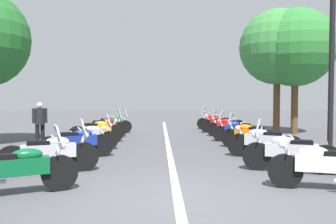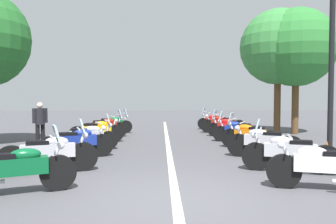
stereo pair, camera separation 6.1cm
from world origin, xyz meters
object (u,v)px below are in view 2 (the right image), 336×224
(motorcycle_left_row_2, at_px, (77,142))
(motorcycle_left_row_3, at_px, (88,136))
(motorcycle_right_row_7, at_px, (216,121))
(motorcycle_right_row_6, at_px, (223,124))
(motorcycle_right_row_5, at_px, (230,127))
(traffic_cone_1, at_px, (327,153))
(bystander_0, at_px, (40,121))
(motorcycle_right_row_4, at_px, (237,130))
(motorcycle_right_row_3, at_px, (249,135))
(motorcycle_left_row_6, at_px, (112,124))
(motorcycle_left_row_4, at_px, (97,131))
(roadside_tree_0, at_px, (278,47))
(motorcycle_right_row_1, at_px, (289,152))
(motorcycle_right_row_2, at_px, (264,142))
(motorcycle_right_row_0, at_px, (321,166))
(motorcycle_left_row_1, at_px, (50,152))
(motorcycle_left_row_5, at_px, (105,127))
(roadside_tree_1, at_px, (296,48))
(motorcycle_left_row_0, at_px, (17,168))
(street_lamp_twin_globe, at_px, (332,29))

(motorcycle_left_row_2, distance_m, motorcycle_left_row_3, 1.46)
(motorcycle_left_row_2, bearing_deg, motorcycle_right_row_7, 33.00)
(motorcycle_left_row_3, relative_size, motorcycle_right_row_6, 0.95)
(motorcycle_right_row_5, distance_m, traffic_cone_1, 6.02)
(motorcycle_right_row_5, relative_size, bystander_0, 1.22)
(motorcycle_left_row_3, relative_size, motorcycle_right_row_4, 1.05)
(motorcycle_right_row_3, bearing_deg, motorcycle_left_row_6, -12.88)
(motorcycle_left_row_4, distance_m, motorcycle_right_row_5, 5.73)
(motorcycle_right_row_4, height_order, roadside_tree_0, roadside_tree_0)
(motorcycle_right_row_4, bearing_deg, motorcycle_right_row_1, 107.89)
(motorcycle_right_row_1, xyz_separation_m, motorcycle_right_row_2, (1.74, 0.02, -0.01))
(motorcycle_right_row_0, bearing_deg, motorcycle_left_row_1, 1.06)
(motorcycle_right_row_7, distance_m, roadside_tree_0, 4.93)
(motorcycle_right_row_4, distance_m, motorcycle_right_row_6, 3.21)
(motorcycle_left_row_1, distance_m, motorcycle_left_row_5, 6.80)
(motorcycle_left_row_2, xyz_separation_m, motorcycle_left_row_3, (1.46, 0.03, -0.01))
(motorcycle_right_row_4, height_order, roadside_tree_1, roadside_tree_1)
(motorcycle_left_row_1, distance_m, motorcycle_right_row_6, 10.02)
(motorcycle_left_row_0, relative_size, motorcycle_right_row_2, 1.00)
(motorcycle_right_row_3, bearing_deg, motorcycle_right_row_2, 116.93)
(motorcycle_right_row_5, relative_size, motorcycle_right_row_6, 0.89)
(motorcycle_left_row_4, xyz_separation_m, street_lamp_twin_globe, (-3.90, -6.94, 3.06))
(motorcycle_left_row_4, xyz_separation_m, motorcycle_right_row_7, (5.06, -5.41, -0.00))
(motorcycle_right_row_2, relative_size, motorcycle_right_row_5, 1.04)
(motorcycle_right_row_5, height_order, motorcycle_right_row_6, motorcycle_right_row_5)
(motorcycle_left_row_3, height_order, motorcycle_right_row_2, motorcycle_left_row_3)
(motorcycle_left_row_5, distance_m, motorcycle_right_row_1, 8.68)
(motorcycle_right_row_7, relative_size, street_lamp_twin_globe, 0.38)
(roadside_tree_1, bearing_deg, traffic_cone_1, 163.38)
(motorcycle_left_row_1, distance_m, motorcycle_right_row_7, 11.47)
(motorcycle_right_row_2, bearing_deg, motorcycle_left_row_6, -26.21)
(motorcycle_left_row_3, xyz_separation_m, motorcycle_right_row_5, (3.46, -5.43, 0.00))
(motorcycle_right_row_0, bearing_deg, motorcycle_right_row_4, -73.90)
(motorcycle_left_row_3, distance_m, motorcycle_right_row_4, 5.70)
(motorcycle_left_row_2, distance_m, motorcycle_left_row_6, 6.52)
(street_lamp_twin_globe, distance_m, bystander_0, 9.64)
(motorcycle_right_row_2, distance_m, roadside_tree_1, 7.96)
(motorcycle_left_row_5, xyz_separation_m, roadside_tree_1, (1.11, -8.84, 3.62))
(motorcycle_left_row_5, distance_m, motorcycle_right_row_0, 9.90)
(motorcycle_left_row_1, height_order, motorcycle_left_row_5, motorcycle_left_row_1)
(motorcycle_left_row_4, relative_size, motorcycle_right_row_5, 1.05)
(motorcycle_left_row_2, height_order, roadside_tree_0, roadside_tree_0)
(motorcycle_right_row_2, xyz_separation_m, motorcycle_right_row_3, (1.76, -0.07, 0.00))
(motorcycle_right_row_5, bearing_deg, motorcycle_left_row_3, 60.46)
(motorcycle_right_row_3, distance_m, motorcycle_right_row_5, 3.27)
(roadside_tree_0, relative_size, roadside_tree_1, 1.01)
(motorcycle_left_row_4, distance_m, roadside_tree_1, 9.98)
(motorcycle_left_row_1, bearing_deg, motorcycle_left_row_3, 69.20)
(motorcycle_right_row_5, distance_m, bystander_0, 7.76)
(motorcycle_left_row_2, distance_m, motorcycle_right_row_2, 5.30)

